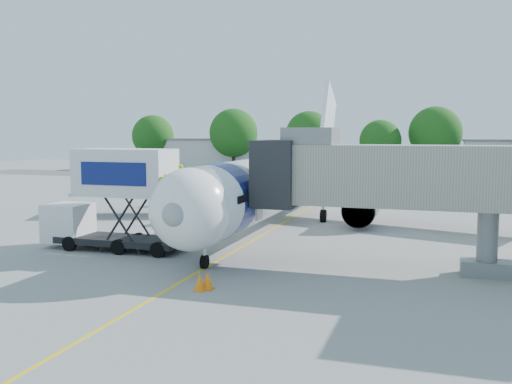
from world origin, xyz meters
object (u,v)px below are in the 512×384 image
(aircraft, at_px, (281,182))
(catering_hiloader, at_px, (115,200))
(jet_bridge, at_px, (385,177))
(ground_tug, at_px, (168,290))

(aircraft, xyz_separation_m, catering_hiloader, (-6.27, -11.12, -0.19))
(jet_bridge, bearing_deg, ground_tug, -128.44)
(jet_bridge, bearing_deg, aircraft, 125.70)
(aircraft, distance_m, ground_tug, 19.88)
(aircraft, xyz_separation_m, ground_tug, (1.17, -19.71, -2.27))
(aircraft, xyz_separation_m, jet_bridge, (7.99, -11.12, 1.39))
(aircraft, relative_size, jet_bridge, 2.71)
(aircraft, bearing_deg, ground_tug, -86.60)
(jet_bridge, distance_m, catering_hiloader, 14.35)
(aircraft, distance_m, jet_bridge, 13.77)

